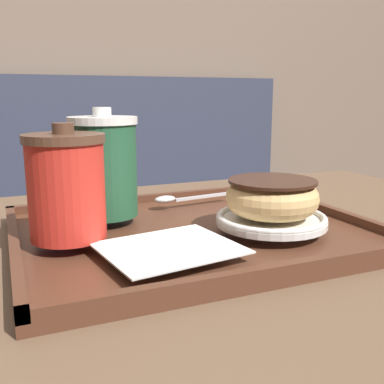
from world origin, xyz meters
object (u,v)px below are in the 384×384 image
(coffee_cup_rear, at_px, (104,166))
(spoon, at_px, (176,199))
(coffee_cup_front, at_px, (66,186))
(donut_chocolate_glazed, at_px, (272,197))

(coffee_cup_rear, distance_m, spoon, 0.14)
(spoon, bearing_deg, coffee_cup_front, 27.53)
(coffee_cup_front, distance_m, spoon, 0.23)
(coffee_cup_front, bearing_deg, donut_chocolate_glazed, -10.46)
(donut_chocolate_glazed, height_order, spoon, donut_chocolate_glazed)
(coffee_cup_front, xyz_separation_m, donut_chocolate_glazed, (0.25, -0.05, -0.03))
(donut_chocolate_glazed, xyz_separation_m, spoon, (-0.07, 0.17, -0.03))
(coffee_cup_front, relative_size, coffee_cup_rear, 0.90)
(donut_chocolate_glazed, relative_size, spoon, 0.87)
(spoon, bearing_deg, donut_chocolate_glazed, 104.86)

